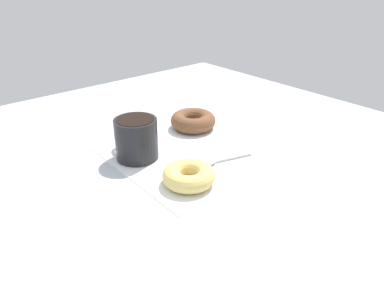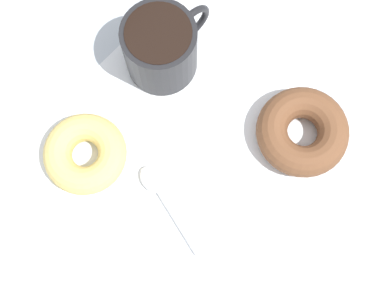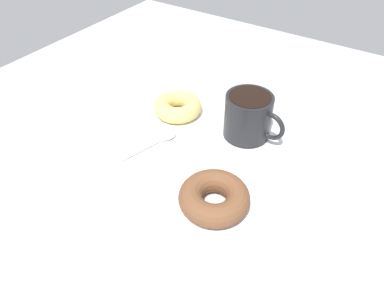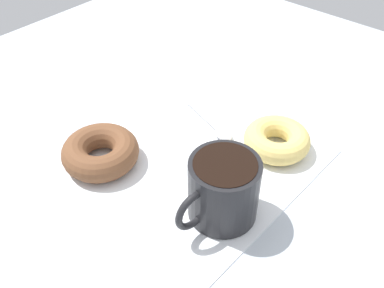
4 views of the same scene
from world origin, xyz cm
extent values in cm
cube|color=#B2BCC6|center=(0.00, 0.00, -1.00)|extent=(120.00, 120.00, 2.00)
cube|color=white|center=(-2.00, 0.18, 0.15)|extent=(33.93, 33.93, 0.30)
cylinder|color=black|center=(8.54, -5.80, 4.71)|extent=(9.15, 9.15, 8.83)
cylinder|color=black|center=(8.54, -5.80, 8.93)|extent=(7.95, 7.95, 0.60)
torus|color=black|center=(7.95, -10.84, 4.71)|extent=(1.58, 5.91, 5.84)
torus|color=brown|center=(-11.11, -10.02, 2.25)|extent=(11.49, 11.49, 3.90)
torus|color=#E5C66B|center=(6.98, 9.74, 2.04)|extent=(10.22, 10.22, 3.49)
ellipsoid|color=silver|center=(-0.93, 6.60, 0.75)|extent=(4.13, 3.31, 0.90)
cylinder|color=silver|center=(-6.56, 8.25, 0.58)|extent=(9.54, 3.28, 0.56)
camera|label=1|loc=(46.47, 56.76, 38.93)|focal=35.00mm
camera|label=2|loc=(-12.64, 12.14, 65.52)|focal=50.00mm
camera|label=3|loc=(-46.52, -29.08, 46.89)|focal=35.00mm
camera|label=4|loc=(29.83, -36.30, 44.93)|focal=40.00mm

